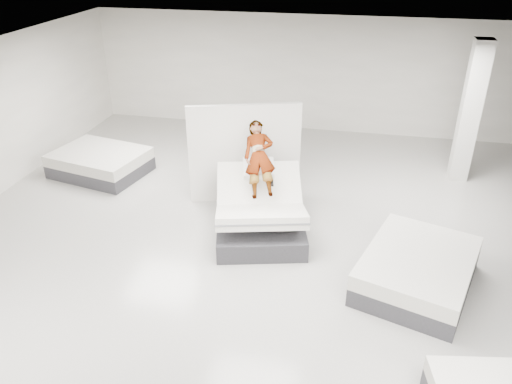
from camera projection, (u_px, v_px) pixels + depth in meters
room at (249, 187)px, 7.87m from camera, size 14.00×14.04×3.20m
hero_bed at (260, 213)px, 9.49m from camera, size 2.09×2.48×1.26m
person at (259, 167)px, 9.37m from camera, size 0.88×1.41×1.44m
remote at (272, 183)px, 9.15m from camera, size 0.08×0.15×0.08m
divider_panel at (245, 154)px, 10.37m from camera, size 2.25×0.82×2.12m
flat_bed_right_far at (417, 270)px, 8.10m from camera, size 2.19×2.53×0.59m
flat_bed_left_far at (100, 163)px, 11.84m from camera, size 2.33×1.93×0.56m
column at (470, 113)px, 11.02m from camera, size 0.40×0.40×3.20m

